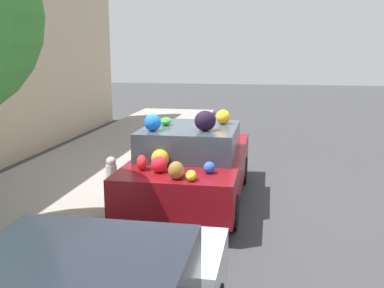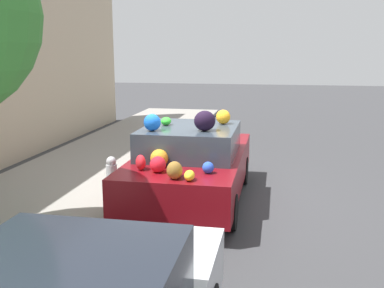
% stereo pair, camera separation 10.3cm
% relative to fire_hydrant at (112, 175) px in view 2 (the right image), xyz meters
% --- Properties ---
extents(ground_plane, '(60.00, 60.00, 0.00)m').
position_rel_fire_hydrant_xyz_m(ground_plane, '(0.29, -1.47, -0.48)').
color(ground_plane, '#38383A').
extents(sidewalk_curb, '(24.00, 3.20, 0.14)m').
position_rel_fire_hydrant_xyz_m(sidewalk_curb, '(0.29, 1.23, -0.41)').
color(sidewalk_curb, gray).
rests_on(sidewalk_curb, ground).
extents(fire_hydrant, '(0.20, 0.20, 0.70)m').
position_rel_fire_hydrant_xyz_m(fire_hydrant, '(0.00, 0.00, 0.00)').
color(fire_hydrant, '#B2B2B7').
rests_on(fire_hydrant, sidewalk_curb).
extents(art_car, '(4.04, 1.87, 1.75)m').
position_rel_fire_hydrant_xyz_m(art_car, '(0.25, -1.43, 0.25)').
color(art_car, maroon).
rests_on(art_car, ground).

